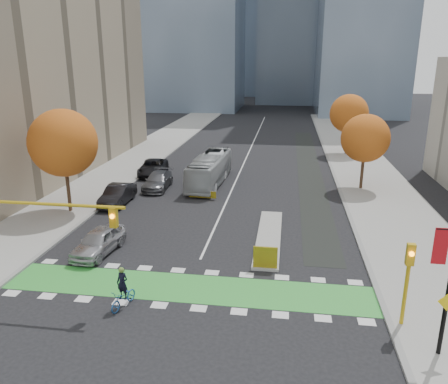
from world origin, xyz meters
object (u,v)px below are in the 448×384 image
(parked_car_b, at_px, (118,195))
(parked_car_a, at_px, (99,241))
(tree_east_near, at_px, (365,138))
(tree_east_far, at_px, (349,114))
(cyclist, at_px, (123,294))
(bus, at_px, (210,169))
(hazard_board, at_px, (265,257))
(tree_west, at_px, (63,143))
(parked_car_c, at_px, (158,181))
(parked_car_d, at_px, (153,167))
(traffic_signal_east, at_px, (408,272))
(traffic_signal_west, at_px, (19,223))

(parked_car_b, bearing_deg, parked_car_a, -75.44)
(tree_east_near, bearing_deg, tree_east_far, 88.21)
(cyclist, distance_m, bus, 22.67)
(hazard_board, bearing_deg, tree_east_near, 65.80)
(tree_west, xyz_separation_m, parked_car_c, (5.00, 7.52, -4.86))
(tree_west, distance_m, parked_car_d, 13.74)
(tree_west, bearing_deg, bus, 45.81)
(traffic_signal_east, relative_size, parked_car_b, 0.82)
(cyclist, bearing_deg, parked_car_d, 119.86)
(bus, relative_size, parked_car_c, 2.00)
(tree_east_near, distance_m, parked_car_c, 19.60)
(tree_west, distance_m, parked_car_c, 10.25)
(tree_east_far, xyz_separation_m, parked_car_c, (-19.50, -18.48, -4.48))
(traffic_signal_east, bearing_deg, parked_car_a, 162.05)
(tree_west, relative_size, parked_car_d, 1.45)
(traffic_signal_west, relative_size, parked_car_d, 1.50)
(tree_east_far, height_order, parked_car_d, tree_east_far)
(tree_east_far, distance_m, bus, 22.29)
(parked_car_c, bearing_deg, hazard_board, -56.72)
(traffic_signal_west, height_order, parked_car_c, traffic_signal_west)
(tree_east_near, bearing_deg, traffic_signal_east, -93.81)
(tree_west, distance_m, tree_east_far, 35.73)
(traffic_signal_west, distance_m, cyclist, 6.21)
(traffic_signal_west, xyz_separation_m, traffic_signal_east, (18.43, 0.00, -1.30))
(tree_east_far, height_order, traffic_signal_east, tree_east_far)
(tree_east_far, bearing_deg, parked_car_c, -136.53)
(tree_east_near, distance_m, bus, 14.81)
(traffic_signal_east, relative_size, bus, 0.39)
(hazard_board, distance_m, parked_car_d, 24.12)
(hazard_board, relative_size, tree_east_far, 0.18)
(traffic_signal_east, height_order, parked_car_c, traffic_signal_east)
(tree_east_far, bearing_deg, tree_east_near, -91.79)
(tree_east_near, height_order, bus, tree_east_near)
(hazard_board, height_order, bus, bus)
(parked_car_b, xyz_separation_m, parked_car_c, (2.00, 5.00, -0.06))
(bus, bearing_deg, parked_car_c, -150.07)
(cyclist, bearing_deg, tree_east_far, 84.47)
(cyclist, xyz_separation_m, parked_car_b, (-6.31, 15.30, 0.10))
(tree_east_near, relative_size, traffic_signal_east, 1.73)
(traffic_signal_west, xyz_separation_m, bus, (5.52, 22.38, -2.58))
(hazard_board, xyz_separation_m, bus, (-6.41, 17.67, 0.65))
(parked_car_a, bearing_deg, tree_east_near, 49.18)
(tree_west, relative_size, tree_east_far, 1.08)
(tree_west, bearing_deg, parked_car_a, -51.84)
(tree_west, height_order, parked_car_b, tree_west)
(tree_west, xyz_separation_m, cyclist, (9.31, -12.79, -4.90))
(traffic_signal_west, relative_size, parked_car_b, 1.71)
(parked_car_c, distance_m, parked_car_d, 5.39)
(cyclist, bearing_deg, traffic_signal_west, -167.15)
(bus, bearing_deg, tree_west, -131.40)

